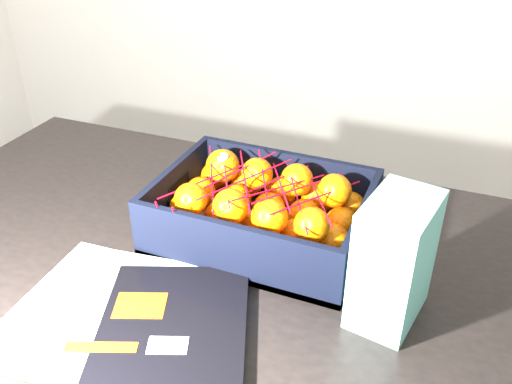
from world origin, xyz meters
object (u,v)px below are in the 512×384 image
at_px(produce_crate, 262,221).
at_px(retail_carton, 394,261).
at_px(table, 187,296).
at_px(magazine_stack, 121,317).

height_order(produce_crate, retail_carton, retail_carton).
height_order(table, magazine_stack, magazine_stack).
height_order(magazine_stack, retail_carton, retail_carton).
bearing_deg(retail_carton, table, -172.07).
bearing_deg(magazine_stack, table, 89.38).
bearing_deg(table, magazine_stack, -90.62).
relative_size(table, produce_crate, 3.33).
xyz_separation_m(magazine_stack, produce_crate, (0.11, 0.28, 0.02)).
bearing_deg(magazine_stack, retail_carton, 25.60).
xyz_separation_m(table, retail_carton, (0.35, -0.01, 0.20)).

